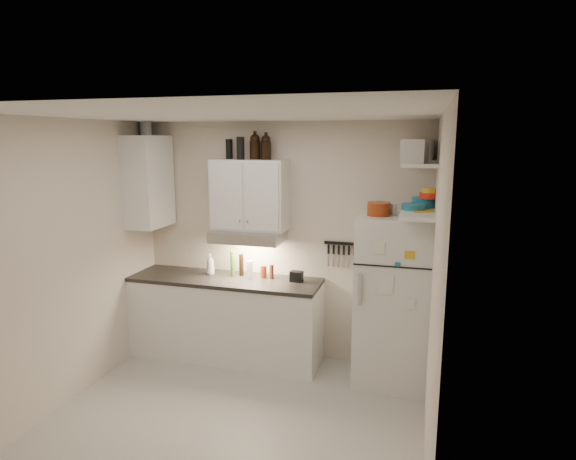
# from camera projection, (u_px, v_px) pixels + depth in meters

# --- Properties ---
(floor) EXTENTS (3.20, 3.00, 0.02)m
(floor) POSITION_uv_depth(u_px,v_px,m) (232.00, 425.00, 4.14)
(floor) COLOR #B8B4AA
(floor) RESTS_ON ground
(ceiling) EXTENTS (3.20, 3.00, 0.02)m
(ceiling) POSITION_uv_depth(u_px,v_px,m) (224.00, 113.00, 3.65)
(ceiling) COLOR white
(ceiling) RESTS_ON ground
(back_wall) EXTENTS (3.20, 0.02, 2.60)m
(back_wall) POSITION_uv_depth(u_px,v_px,m) (281.00, 241.00, 5.33)
(back_wall) COLOR beige
(back_wall) RESTS_ON ground
(left_wall) EXTENTS (0.02, 3.00, 2.60)m
(left_wall) POSITION_uv_depth(u_px,v_px,m) (62.00, 265.00, 4.33)
(left_wall) COLOR beige
(left_wall) RESTS_ON ground
(right_wall) EXTENTS (0.02, 3.00, 2.60)m
(right_wall) POSITION_uv_depth(u_px,v_px,m) (435.00, 296.00, 3.47)
(right_wall) COLOR beige
(right_wall) RESTS_ON ground
(base_cabinet) EXTENTS (2.10, 0.60, 0.88)m
(base_cabinet) POSITION_uv_depth(u_px,v_px,m) (226.00, 319.00, 5.34)
(base_cabinet) COLOR white
(base_cabinet) RESTS_ON floor
(countertop) EXTENTS (2.10, 0.62, 0.04)m
(countertop) POSITION_uv_depth(u_px,v_px,m) (225.00, 280.00, 5.25)
(countertop) COLOR #272421
(countertop) RESTS_ON base_cabinet
(upper_cabinet) EXTENTS (0.80, 0.33, 0.75)m
(upper_cabinet) POSITION_uv_depth(u_px,v_px,m) (250.00, 195.00, 5.14)
(upper_cabinet) COLOR white
(upper_cabinet) RESTS_ON back_wall
(side_cabinet) EXTENTS (0.33, 0.55, 1.00)m
(side_cabinet) POSITION_uv_depth(u_px,v_px,m) (148.00, 182.00, 5.30)
(side_cabinet) COLOR white
(side_cabinet) RESTS_ON left_wall
(range_hood) EXTENTS (0.76, 0.46, 0.12)m
(range_hood) POSITION_uv_depth(u_px,v_px,m) (248.00, 236.00, 5.16)
(range_hood) COLOR silver
(range_hood) RESTS_ON back_wall
(fridge) EXTENTS (0.70, 0.68, 1.70)m
(fridge) POSITION_uv_depth(u_px,v_px,m) (393.00, 300.00, 4.74)
(fridge) COLOR silver
(fridge) RESTS_ON floor
(shelf_hi) EXTENTS (0.30, 0.95, 0.03)m
(shelf_hi) POSITION_uv_depth(u_px,v_px,m) (420.00, 163.00, 4.31)
(shelf_hi) COLOR white
(shelf_hi) RESTS_ON right_wall
(shelf_lo) EXTENTS (0.30, 0.95, 0.03)m
(shelf_lo) POSITION_uv_depth(u_px,v_px,m) (418.00, 212.00, 4.39)
(shelf_lo) COLOR white
(shelf_lo) RESTS_ON right_wall
(knife_strip) EXTENTS (0.42, 0.02, 0.03)m
(knife_strip) POSITION_uv_depth(u_px,v_px,m) (344.00, 243.00, 5.11)
(knife_strip) COLOR black
(knife_strip) RESTS_ON back_wall
(dutch_oven) EXTENTS (0.28, 0.28, 0.13)m
(dutch_oven) POSITION_uv_depth(u_px,v_px,m) (379.00, 209.00, 4.54)
(dutch_oven) COLOR maroon
(dutch_oven) RESTS_ON fridge
(book_stack) EXTENTS (0.27, 0.29, 0.08)m
(book_stack) POSITION_uv_depth(u_px,v_px,m) (420.00, 215.00, 4.35)
(book_stack) COLOR gold
(book_stack) RESTS_ON fridge
(spice_jar) EXTENTS (0.08, 0.08, 0.11)m
(spice_jar) POSITION_uv_depth(u_px,v_px,m) (393.00, 209.00, 4.59)
(spice_jar) COLOR silver
(spice_jar) RESTS_ON fridge
(stock_pot) EXTENTS (0.32, 0.32, 0.20)m
(stock_pot) POSITION_uv_depth(u_px,v_px,m) (420.00, 150.00, 4.61)
(stock_pot) COLOR silver
(stock_pot) RESTS_ON shelf_hi
(tin_a) EXTENTS (0.19, 0.17, 0.19)m
(tin_a) POSITION_uv_depth(u_px,v_px,m) (416.00, 151.00, 4.18)
(tin_a) COLOR #AAAAAD
(tin_a) RESTS_ON shelf_hi
(tin_b) EXTENTS (0.23, 0.23, 0.20)m
(tin_b) POSITION_uv_depth(u_px,v_px,m) (415.00, 151.00, 3.98)
(tin_b) COLOR #AAAAAD
(tin_b) RESTS_ON shelf_hi
(bowl_teal) EXTENTS (0.23, 0.23, 0.09)m
(bowl_teal) POSITION_uv_depth(u_px,v_px,m) (424.00, 202.00, 4.58)
(bowl_teal) COLOR #1A6C91
(bowl_teal) RESTS_ON shelf_lo
(bowl_orange) EXTENTS (0.18, 0.18, 0.05)m
(bowl_orange) POSITION_uv_depth(u_px,v_px,m) (429.00, 196.00, 4.51)
(bowl_orange) COLOR red
(bowl_orange) RESTS_ON bowl_teal
(bowl_yellow) EXTENTS (0.14, 0.14, 0.05)m
(bowl_yellow) POSITION_uv_depth(u_px,v_px,m) (429.00, 190.00, 4.50)
(bowl_yellow) COLOR gold
(bowl_yellow) RESTS_ON bowl_orange
(plates) EXTENTS (0.22, 0.22, 0.05)m
(plates) POSITION_uv_depth(u_px,v_px,m) (413.00, 207.00, 4.41)
(plates) COLOR #1A6C91
(plates) RESTS_ON shelf_lo
(growler_a) EXTENTS (0.15, 0.15, 0.27)m
(growler_a) POSITION_uv_depth(u_px,v_px,m) (255.00, 146.00, 5.08)
(growler_a) COLOR black
(growler_a) RESTS_ON upper_cabinet
(growler_b) EXTENTS (0.12, 0.12, 0.26)m
(growler_b) POSITION_uv_depth(u_px,v_px,m) (266.00, 147.00, 5.03)
(growler_b) COLOR black
(growler_b) RESTS_ON upper_cabinet
(thermos_a) EXTENTS (0.11, 0.11, 0.24)m
(thermos_a) POSITION_uv_depth(u_px,v_px,m) (241.00, 148.00, 5.03)
(thermos_a) COLOR black
(thermos_a) RESTS_ON upper_cabinet
(thermos_b) EXTENTS (0.08, 0.08, 0.21)m
(thermos_b) POSITION_uv_depth(u_px,v_px,m) (229.00, 149.00, 5.17)
(thermos_b) COLOR black
(thermos_b) RESTS_ON upper_cabinet
(side_jar) EXTENTS (0.13, 0.13, 0.16)m
(side_jar) POSITION_uv_depth(u_px,v_px,m) (146.00, 128.00, 5.33)
(side_jar) COLOR silver
(side_jar) RESTS_ON side_cabinet
(soap_bottle) EXTENTS (0.12, 0.12, 0.26)m
(soap_bottle) POSITION_uv_depth(u_px,v_px,m) (210.00, 263.00, 5.36)
(soap_bottle) COLOR white
(soap_bottle) RESTS_ON countertop
(pepper_mill) EXTENTS (0.05, 0.05, 0.16)m
(pepper_mill) POSITION_uv_depth(u_px,v_px,m) (272.00, 272.00, 5.21)
(pepper_mill) COLOR brown
(pepper_mill) RESTS_ON countertop
(oil_bottle) EXTENTS (0.07, 0.07, 0.28)m
(oil_bottle) POSITION_uv_depth(u_px,v_px,m) (233.00, 264.00, 5.30)
(oil_bottle) COLOR #496D1B
(oil_bottle) RESTS_ON countertop
(vinegar_bottle) EXTENTS (0.06, 0.06, 0.24)m
(vinegar_bottle) POSITION_uv_depth(u_px,v_px,m) (241.00, 265.00, 5.32)
(vinegar_bottle) COLOR black
(vinegar_bottle) RESTS_ON countertop
(clear_bottle) EXTENTS (0.08, 0.08, 0.19)m
(clear_bottle) POSITION_uv_depth(u_px,v_px,m) (250.00, 269.00, 5.23)
(clear_bottle) COLOR silver
(clear_bottle) RESTS_ON countertop
(red_jar) EXTENTS (0.09, 0.09, 0.14)m
(red_jar) POSITION_uv_depth(u_px,v_px,m) (264.00, 272.00, 5.25)
(red_jar) COLOR maroon
(red_jar) RESTS_ON countertop
(caddy) EXTENTS (0.14, 0.10, 0.11)m
(caddy) POSITION_uv_depth(u_px,v_px,m) (296.00, 276.00, 5.11)
(caddy) COLOR black
(caddy) RESTS_ON countertop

